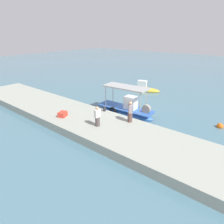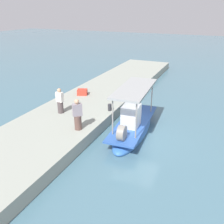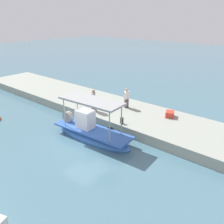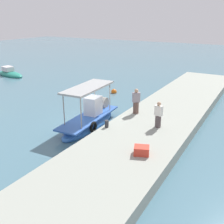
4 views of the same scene
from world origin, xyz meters
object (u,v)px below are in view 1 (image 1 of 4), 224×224
Objects in this scene: main_fishing_boat at (126,110)px; marker_buoy at (220,126)px; mooring_bollard at (105,109)px; cargo_crate at (63,114)px; fisherman_by_crate at (97,117)px; moored_boat_mid at (144,89)px; fisherman_near_bollard at (130,113)px.

main_fishing_boat is 8.33m from marker_buoy.
marker_buoy is (8.93, 4.60, -0.80)m from mooring_bollard.
mooring_bollard is 10.08m from marker_buoy.
cargo_crate is at bearing -120.52° from main_fishing_boat.
mooring_bollard is 0.60× the size of cargo_crate.
main_fishing_boat is 3.69× the size of fisherman_by_crate.
fisherman_by_crate reaches higher than mooring_bollard.
moored_boat_mid is (-1.64, 10.20, -0.63)m from mooring_bollard.
fisherman_by_crate reaches higher than moored_boat_mid.
main_fishing_boat is 3.38m from fisherman_near_bollard.
fisherman_by_crate is 2.20× the size of cargo_crate.
fisherman_near_bollard is 2.39× the size of cargo_crate.
marker_buoy is (7.89, 2.62, -0.36)m from main_fishing_boat.
moored_boat_mid reaches higher than marker_buoy.
moored_boat_mid is at bearing 114.08° from fisherman_near_bollard.
cargo_crate is at bearing -144.47° from marker_buoy.
fisherman_by_crate is at bearing -75.94° from moored_boat_mid.
main_fishing_boat reaches higher than fisherman_near_bollard.
mooring_bollard is at bearing 171.38° from fisherman_near_bollard.
fisherman_near_bollard is 11.75m from moored_boat_mid.
cargo_crate is at bearing -91.65° from moored_boat_mid.
mooring_bollard is at bearing -152.77° from marker_buoy.
mooring_bollard is 0.80× the size of marker_buoy.
main_fishing_boat is 8.14× the size of cargo_crate.
main_fishing_boat reaches higher than marker_buoy.
fisherman_near_bollard is at bearing -65.92° from moored_boat_mid.
main_fishing_boat reaches higher than cargo_crate.
fisherman_near_bollard is (2.09, -2.45, 1.01)m from main_fishing_boat.
fisherman_by_crate is 3.67× the size of mooring_bollard.
fisherman_by_crate reaches higher than cargo_crate.
marker_buoy is at bearing 35.53° from cargo_crate.
moored_boat_mid is (-4.77, 10.67, -1.21)m from fisherman_near_bollard.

